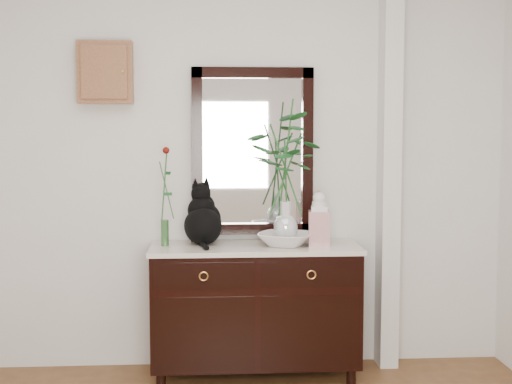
{
  "coord_description": "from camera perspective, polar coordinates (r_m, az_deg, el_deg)",
  "views": [
    {
      "loc": [
        -0.19,
        -2.74,
        1.59
      ],
      "look_at": [
        0.1,
        1.63,
        1.2
      ],
      "focal_mm": 50.0,
      "sensor_mm": 36.0,
      "label": 1
    }
  ],
  "objects": [
    {
      "name": "ginger_jar",
      "position": [
        4.52,
        5.07,
        -2.09
      ],
      "size": [
        0.14,
        0.14,
        0.35
      ],
      "primitive_type": null,
      "rotation": [
        0.0,
        0.0,
        -0.11
      ],
      "color": "white",
      "rests_on": "sideboard"
    },
    {
      "name": "pilaster",
      "position": [
        4.79,
        10.59,
        2.13
      ],
      "size": [
        0.12,
        0.2,
        2.7
      ],
      "primitive_type": "cube",
      "color": "silver",
      "rests_on": "ground"
    },
    {
      "name": "key_cabinet",
      "position": [
        4.74,
        -11.96,
        9.34
      ],
      "size": [
        0.35,
        0.1,
        0.4
      ],
      "primitive_type": "cube",
      "color": "brown",
      "rests_on": "wall_back"
    },
    {
      "name": "wall_mirror",
      "position": [
        4.71,
        -0.27,
        3.27
      ],
      "size": [
        0.8,
        0.06,
        1.1
      ],
      "color": "black",
      "rests_on": "wall_back"
    },
    {
      "name": "cat",
      "position": [
        4.58,
        -4.27,
        -1.75
      ],
      "size": [
        0.33,
        0.38,
        0.39
      ],
      "primitive_type": null,
      "rotation": [
        0.0,
        0.0,
        0.18
      ],
      "color": "black",
      "rests_on": "sideboard"
    },
    {
      "name": "wall_back",
      "position": [
        4.73,
        -1.5,
        2.18
      ],
      "size": [
        3.6,
        0.04,
        2.7
      ],
      "primitive_type": "cube",
      "color": "silver",
      "rests_on": "ground"
    },
    {
      "name": "vase_branches",
      "position": [
        4.48,
        2.4,
        1.76
      ],
      "size": [
        0.48,
        0.48,
        0.92
      ],
      "primitive_type": null,
      "rotation": [
        0.0,
        0.0,
        0.1
      ],
      "color": "silver",
      "rests_on": "lotus_bowl"
    },
    {
      "name": "lotus_bowl",
      "position": [
        4.52,
        2.38,
        -3.79
      ],
      "size": [
        0.44,
        0.44,
        0.08
      ],
      "primitive_type": "imported",
      "rotation": [
        0.0,
        0.0,
        -0.38
      ],
      "color": "silver",
      "rests_on": "sideboard"
    },
    {
      "name": "sideboard",
      "position": [
        4.61,
        -0.08,
        -8.91
      ],
      "size": [
        1.33,
        0.52,
        0.82
      ],
      "color": "black",
      "rests_on": "ground"
    },
    {
      "name": "bud_vase_rose",
      "position": [
        4.52,
        -7.33,
        -0.29
      ],
      "size": [
        0.09,
        0.09,
        0.64
      ],
      "primitive_type": null,
      "rotation": [
        0.0,
        0.0,
        -0.23
      ],
      "color": "#305D2C",
      "rests_on": "sideboard"
    }
  ]
}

